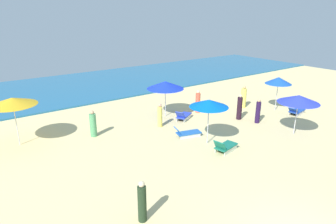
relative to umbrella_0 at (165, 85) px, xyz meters
The scene contains 18 objects.
ocean 12.26m from the umbrella_0, 106.83° to the left, with size 60.00×12.18×0.12m, color #216592.
umbrella_0 is the anchor object (origin of this frame).
lounge_chair_0_0 2.38m from the umbrella_0, 67.94° to the right, with size 1.61×1.25×0.76m.
umbrella_1 8.19m from the umbrella_0, 58.53° to the right, with size 2.30×2.30×2.38m.
umbrella_2 9.08m from the umbrella_0, behind, with size 2.43×2.43×2.65m.
umbrella_3 8.12m from the umbrella_0, 26.39° to the right, with size 1.83×1.83×2.44m.
lounge_chair_3_0 9.34m from the umbrella_0, 33.82° to the right, with size 1.54×0.84×0.62m.
umbrella_4 4.96m from the umbrella_0, 97.83° to the right, with size 2.06×2.06×2.48m.
lounge_chair_4_0 6.53m from the umbrella_0, 95.96° to the right, with size 1.51×0.90×0.76m.
lounge_chair_4_1 4.21m from the umbrella_0, 105.81° to the right, with size 1.63×0.95×0.64m.
beachgoer_0 2.83m from the umbrella_0, 15.85° to the right, with size 0.47×0.47×1.62m.
beachgoer_1 2.46m from the umbrella_0, 135.27° to the right, with size 0.34×0.34×1.50m.
beachgoer_3 6.28m from the umbrella_0, 17.30° to the right, with size 0.52×0.52×1.67m.
beachgoer_4 10.78m from the umbrella_0, 129.46° to the right, with size 0.40×0.40×1.54m.
beachgoer_5 5.15m from the umbrella_0, 42.70° to the right, with size 0.43×0.43×1.71m.
beachgoer_6 6.25m from the umbrella_0, 47.79° to the right, with size 0.39×0.39×1.60m.
beachgoer_7 5.55m from the umbrella_0, behind, with size 0.40×0.40×1.56m.
beach_ball_0 4.12m from the umbrella_0, 20.73° to the right, with size 0.26×0.26×0.26m, color yellow.
Camera 1 is at (-7.45, -3.16, 6.81)m, focal length 31.30 mm.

